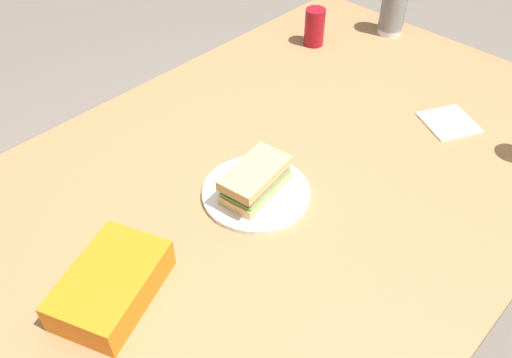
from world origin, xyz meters
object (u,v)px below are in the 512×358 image
at_px(plastic_cup_stack, 394,7).
at_px(dining_table, 281,194).
at_px(paper_plate, 256,193).
at_px(sandwich, 256,179).
at_px(soda_can_red, 315,27).
at_px(chip_bag, 112,285).

bearing_deg(plastic_cup_stack, dining_table, 14.90).
relative_size(paper_plate, sandwich, 1.32).
xyz_separation_m(sandwich, soda_can_red, (-0.66, -0.36, 0.01)).
bearing_deg(soda_can_red, dining_table, 32.44).
height_order(sandwich, plastic_cup_stack, plastic_cup_stack).
distance_m(chip_bag, plastic_cup_stack, 1.31).
bearing_deg(dining_table, sandwich, 4.95).
distance_m(soda_can_red, chip_bag, 1.11).
bearing_deg(sandwich, paper_plate, -145.22).
relative_size(dining_table, chip_bag, 7.83).
distance_m(paper_plate, soda_can_red, 0.75).
height_order(dining_table, plastic_cup_stack, plastic_cup_stack).
distance_m(dining_table, sandwich, 0.16).
distance_m(sandwich, plastic_cup_stack, 0.93).
height_order(paper_plate, chip_bag, chip_bag).
bearing_deg(dining_table, chip_bag, 0.17).
relative_size(dining_table, soda_can_red, 14.76).
relative_size(sandwich, chip_bag, 0.84).
bearing_deg(paper_plate, dining_table, -176.26).
distance_m(dining_table, plastic_cup_stack, 0.84).
bearing_deg(soda_can_red, sandwich, 28.82).
distance_m(dining_table, paper_plate, 0.13).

